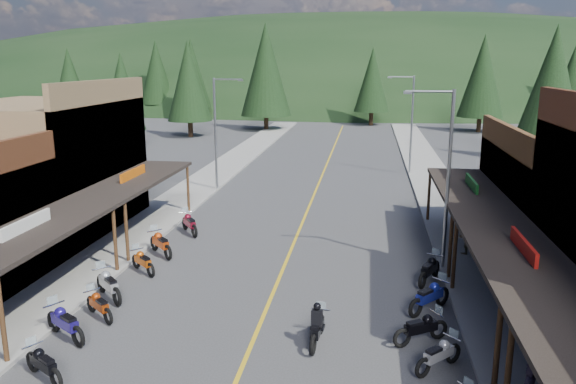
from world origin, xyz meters
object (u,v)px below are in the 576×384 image
at_px(pine_2, 266,70).
at_px(bike_west_6, 43,363).
at_px(streetlight_3, 410,120).
at_px(pedestrian_east_b, 466,237).
at_px(bike_west_10, 143,261).
at_px(bike_west_11, 161,242).
at_px(pine_10, 189,81).
at_px(bike_west_12, 189,222).
at_px(bike_east_7, 439,353).
at_px(bike_west_8, 99,304).
at_px(bike_east_9, 430,295).
at_px(bike_east_8, 421,327).
at_px(pine_11, 552,83).
at_px(bike_west_9, 108,283).
at_px(pine_0, 70,79).
at_px(streetlight_1, 217,129).
at_px(bike_west_7, 65,321).
at_px(bike_east_10, 429,268).
at_px(pine_8, 122,92).
at_px(streetlight_2, 445,172).
at_px(pine_1, 191,73).
at_px(rider_on_bike, 317,327).
at_px(pine_4, 483,76).
at_px(pine_7, 156,72).
at_px(pine_3, 372,80).
at_px(shop_west_3, 44,167).
at_px(pine_9, 571,89).

height_order(pine_2, bike_west_6, pine_2).
height_order(streetlight_3, pedestrian_east_b, streetlight_3).
relative_size(bike_west_10, bike_west_11, 0.87).
relative_size(pine_10, bike_west_10, 5.80).
xyz_separation_m(bike_west_12, bike_east_7, (11.72, -12.24, -0.08)).
height_order(bike_west_8, bike_east_9, bike_east_9).
bearing_deg(bike_east_8, pine_11, 127.07).
distance_m(streetlight_3, bike_west_9, 30.40).
bearing_deg(bike_east_8, pine_0, -174.85).
bearing_deg(streetlight_1, pine_0, 129.56).
relative_size(bike_west_7, bike_east_10, 1.03).
height_order(bike_west_7, bike_west_9, bike_west_9).
distance_m(pine_8, bike_west_6, 46.18).
height_order(bike_west_6, bike_west_10, bike_west_10).
height_order(streetlight_2, pine_1, pine_1).
xyz_separation_m(bike_west_10, bike_east_8, (11.59, -4.77, 0.02)).
height_order(pine_11, rider_on_bike, pine_11).
xyz_separation_m(streetlight_1, pine_10, (-11.05, 28.00, 2.32)).
distance_m(pine_4, bike_east_7, 62.19).
bearing_deg(pine_7, pine_3, -15.52).
xyz_separation_m(pine_2, bike_west_10, (3.95, -52.23, -7.42)).
bearing_deg(rider_on_bike, pine_7, 119.61).
bearing_deg(pine_7, bike_west_9, -70.62).
bearing_deg(shop_west_3, pine_9, 41.73).
relative_size(streetlight_1, pine_11, 0.65).
bearing_deg(bike_west_12, rider_on_bike, -90.46).
height_order(pine_4, bike_west_11, pine_4).
distance_m(pine_2, bike_west_9, 55.72).
distance_m(pine_8, bike_east_10, 44.29).
relative_size(pine_3, pine_8, 1.10).
bearing_deg(bike_east_8, bike_east_7, -18.17).
relative_size(bike_west_7, bike_west_9, 0.99).
bearing_deg(pine_2, bike_east_8, -74.76).
bearing_deg(pine_10, rider_on_bike, -67.87).
xyz_separation_m(pine_3, pine_8, (-26.00, -26.00, -0.51)).
xyz_separation_m(shop_west_3, pine_1, (-10.22, 58.70, 3.72)).
height_order(pine_2, pine_4, pine_2).
height_order(pine_1, pine_3, pine_1).
bearing_deg(pine_4, bike_west_12, -116.18).
height_order(pine_10, bike_west_9, pine_10).
height_order(pine_2, pine_3, pine_2).
bearing_deg(bike_west_11, pine_11, 5.19).
xyz_separation_m(pine_0, bike_east_7, (45.92, -62.64, -5.92)).
bearing_deg(pine_4, bike_west_9, -113.04).
height_order(pine_0, pine_4, pine_4).
bearing_deg(bike_east_7, bike_east_8, 148.99).
distance_m(pine_4, bike_east_10, 55.25).
bearing_deg(streetlight_2, pine_7, 119.81).
distance_m(pine_9, bike_west_11, 47.99).
bearing_deg(pine_0, bike_east_7, -53.75).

